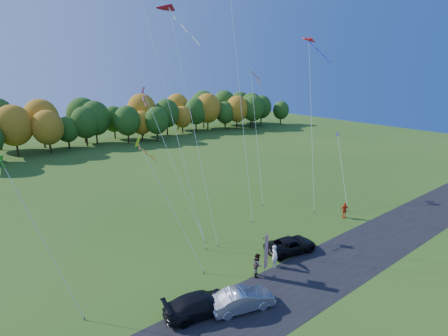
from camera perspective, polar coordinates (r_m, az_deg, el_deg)
ground at (r=31.39m, az=7.01°, el=-14.81°), size 160.00×160.00×0.00m
asphalt_strip at (r=29.17m, az=12.84°, el=-17.73°), size 90.00×6.00×0.01m
tree_line at (r=77.94m, az=-22.87°, el=2.83°), size 116.00×12.00×10.00m
black_suv at (r=32.78m, az=10.83°, el=-12.23°), size 5.20×3.20×1.34m
silver_sedan at (r=25.62m, az=3.01°, el=-20.62°), size 4.74×2.75×1.48m
dark_truck_a at (r=25.26m, az=-3.86°, el=-21.26°), size 5.37×3.08×1.47m
person_tailgate_a at (r=30.22m, az=8.26°, el=-14.02°), size 0.61×0.80×1.96m
person_tailgate_b at (r=28.93m, az=5.49°, el=-15.44°), size 1.14×1.18×1.92m
person_east at (r=41.13m, az=19.07°, el=-6.53°), size 1.13×0.86×1.78m
feather_flag at (r=27.99m, az=6.86°, el=-13.38°), size 0.50×0.19×3.84m
kite_delta_blue at (r=32.87m, az=-10.38°, el=15.35°), size 3.34×11.54×31.83m
kite_parafoil_orange at (r=40.36m, az=2.23°, el=15.80°), size 6.36×11.51×32.12m
kite_delta_red at (r=33.36m, az=-5.50°, el=9.67°), size 2.29×9.19×22.92m
kite_parafoil_rainbow at (r=43.84m, az=14.08°, el=7.47°), size 7.84×7.88×20.16m
kite_diamond_yellow at (r=29.03m, az=-8.80°, el=-6.06°), size 2.85×6.81×10.91m
kite_diamond_green at (r=26.30m, az=-27.58°, el=-10.15°), size 3.10×6.02×10.77m
kite_diamond_white at (r=44.30m, az=5.32°, el=5.49°), size 4.50×7.58×16.46m
kite_diamond_pink at (r=34.55m, az=-8.38°, el=0.84°), size 1.95×9.00×14.53m
kite_diamond_blue_low at (r=45.04m, az=18.75°, el=-0.38°), size 4.94×5.69×8.35m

